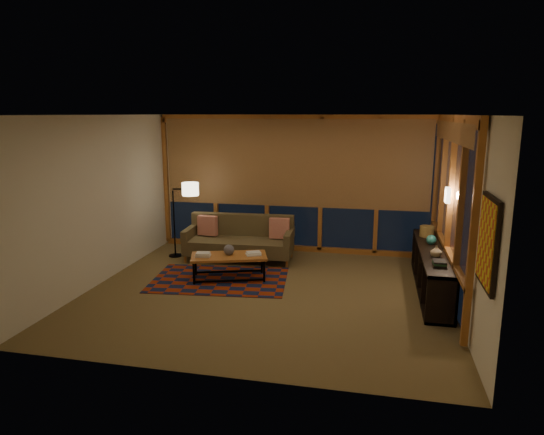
% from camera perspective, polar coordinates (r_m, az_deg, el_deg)
% --- Properties ---
extents(floor, '(5.50, 5.00, 0.01)m').
position_cam_1_polar(floor, '(7.61, -0.65, -8.81)').
color(floor, olive).
rests_on(floor, ground).
extents(ceiling, '(5.50, 5.00, 0.01)m').
position_cam_1_polar(ceiling, '(7.10, -0.71, 11.98)').
color(ceiling, white).
rests_on(ceiling, walls).
extents(walls, '(5.51, 5.01, 2.70)m').
position_cam_1_polar(walls, '(7.23, -0.68, 1.22)').
color(walls, white).
rests_on(walls, floor).
extents(window_wall_back, '(5.30, 0.16, 2.60)m').
position_cam_1_polar(window_wall_back, '(9.58, 2.56, 3.92)').
color(window_wall_back, '#AA5C20').
rests_on(window_wall_back, walls).
extents(window_wall_right, '(0.16, 3.70, 2.60)m').
position_cam_1_polar(window_wall_right, '(7.73, 20.15, 1.18)').
color(window_wall_right, '#AA5C20').
rests_on(window_wall_right, walls).
extents(wall_art, '(0.06, 0.74, 0.94)m').
position_cam_1_polar(wall_art, '(5.35, 23.99, -2.66)').
color(wall_art, red).
rests_on(wall_art, walls).
extents(wall_sconce, '(0.12, 0.18, 0.22)m').
position_cam_1_polar(wall_sconce, '(7.54, 19.96, 2.48)').
color(wall_sconce, '#FFEABA').
rests_on(wall_sconce, walls).
extents(sofa, '(2.04, 0.91, 0.82)m').
position_cam_1_polar(sofa, '(9.13, -3.90, -2.55)').
color(sofa, brown).
rests_on(sofa, floor).
extents(pillow_left, '(0.39, 0.16, 0.38)m').
position_cam_1_polar(pillow_left, '(9.36, -7.58, -1.07)').
color(pillow_left, '#B41916').
rests_on(pillow_left, sofa).
extents(pillow_right, '(0.39, 0.16, 0.38)m').
position_cam_1_polar(pillow_right, '(9.06, 0.87, -1.40)').
color(pillow_right, '#B41916').
rests_on(pillow_right, sofa).
extents(area_rug, '(2.36, 1.71, 0.01)m').
position_cam_1_polar(area_rug, '(8.19, -6.18, -7.28)').
color(area_rug, maroon).
rests_on(area_rug, floor).
extents(coffee_table, '(1.36, 0.92, 0.41)m').
position_cam_1_polar(coffee_table, '(8.17, -5.06, -5.83)').
color(coffee_table, '#AA5C20').
rests_on(coffee_table, floor).
extents(book_stack_a, '(0.30, 0.26, 0.08)m').
position_cam_1_polar(book_stack_a, '(8.07, -8.11, -4.31)').
color(book_stack_a, silver).
rests_on(book_stack_a, coffee_table).
extents(book_stack_b, '(0.29, 0.26, 0.05)m').
position_cam_1_polar(book_stack_b, '(8.09, -2.20, -4.26)').
color(book_stack_b, silver).
rests_on(book_stack_b, coffee_table).
extents(ceramic_pot, '(0.19, 0.19, 0.18)m').
position_cam_1_polar(ceramic_pot, '(8.11, -5.09, -3.78)').
color(ceramic_pot, '#2B2C33').
rests_on(ceramic_pot, coffee_table).
extents(floor_lamp, '(0.54, 0.42, 1.45)m').
position_cam_1_polar(floor_lamp, '(9.48, -11.46, -0.25)').
color(floor_lamp, black).
rests_on(floor_lamp, floor).
extents(bookshelf, '(0.40, 2.68, 0.67)m').
position_cam_1_polar(bookshelf, '(7.97, 18.24, -5.91)').
color(bookshelf, black).
rests_on(bookshelf, floor).
extents(basket, '(0.27, 0.27, 0.18)m').
position_cam_1_polar(basket, '(8.64, 17.75, -1.55)').
color(basket, olive).
rests_on(basket, bookshelf).
extents(teal_bowl, '(0.19, 0.19, 0.16)m').
position_cam_1_polar(teal_bowl, '(8.14, 18.22, -2.50)').
color(teal_bowl, '#297F77').
rests_on(teal_bowl, bookshelf).
extents(vase, '(0.20, 0.20, 0.17)m').
position_cam_1_polar(vase, '(7.45, 18.76, -3.78)').
color(vase, tan).
rests_on(vase, bookshelf).
extents(shelf_book_stack, '(0.24, 0.29, 0.07)m').
position_cam_1_polar(shelf_book_stack, '(7.07, 19.10, -5.07)').
color(shelf_book_stack, silver).
rests_on(shelf_book_stack, bookshelf).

